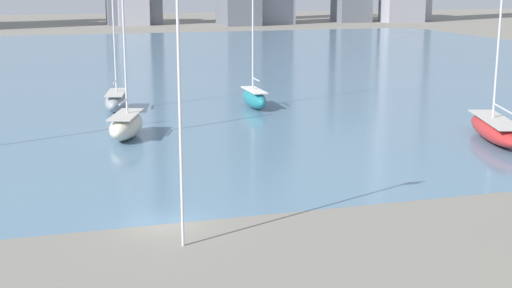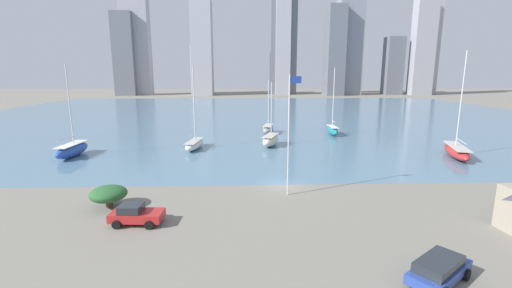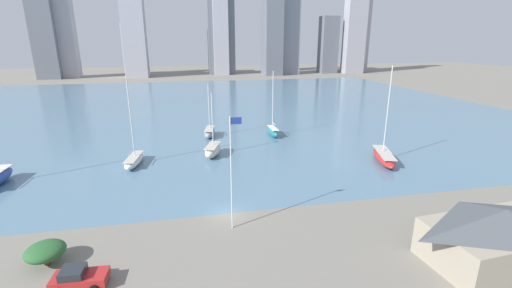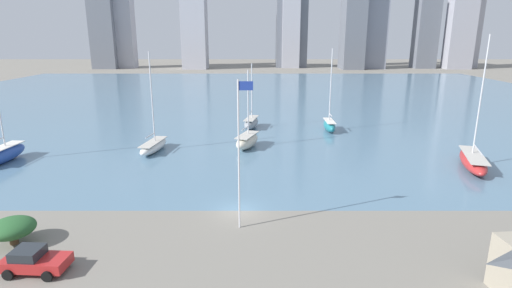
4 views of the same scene
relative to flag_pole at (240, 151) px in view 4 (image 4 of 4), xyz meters
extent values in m
plane|color=gray|center=(-0.31, 3.32, -6.75)|extent=(500.00, 500.00, 0.00)
cube|color=slate|center=(-0.31, 73.32, -6.75)|extent=(180.00, 140.00, 0.00)
cylinder|color=silver|center=(-0.05, 0.00, -0.50)|extent=(0.14, 0.14, 12.52)
cube|color=#1E3899|center=(0.57, 0.00, 5.26)|extent=(1.10, 0.03, 0.70)
cylinder|color=#4C3823|center=(-17.60, -2.78, -6.44)|extent=(0.63, 0.63, 0.63)
ellipsoid|color=#285B2D|center=(-17.60, -2.78, -5.39)|extent=(3.48, 3.48, 1.47)
cube|color=slate|center=(-72.87, 172.91, 16.55)|extent=(11.67, 13.38, 46.61)
cube|color=#A8A8B2|center=(-31.41, 179.24, 7.75)|extent=(10.03, 7.42, 29.01)
cube|color=#A8A8B2|center=(-28.48, 170.21, 19.63)|extent=(11.55, 12.80, 52.77)
cube|color=slate|center=(47.92, 168.61, 18.41)|extent=(10.00, 14.39, 50.32)
cube|color=gray|center=(57.33, 171.77, 22.19)|extent=(14.26, 11.32, 57.88)
cube|color=slate|center=(85.28, 173.68, 10.18)|extent=(10.13, 9.17, 33.86)
cube|color=#9E9EA8|center=(99.86, 168.67, 21.26)|extent=(12.14, 7.55, 56.02)
ellipsoid|color=#1E757F|center=(13.86, 35.57, -5.83)|extent=(1.77, 6.27, 1.83)
cube|color=silver|center=(13.86, 35.57, -4.97)|extent=(1.45, 5.14, 0.10)
cube|color=#2D2D33|center=(13.86, 35.57, -6.34)|extent=(0.17, 1.13, 0.82)
cylinder|color=silver|center=(13.87, 36.04, 1.04)|extent=(0.18, 0.18, 11.92)
cylinder|color=silver|center=(13.86, 34.88, -3.82)|extent=(0.16, 2.31, 0.14)
ellipsoid|color=white|center=(-13.08, 23.09, -6.03)|extent=(3.25, 8.11, 1.43)
cube|color=#BCB7AD|center=(-13.08, 23.09, -5.37)|extent=(2.67, 6.65, 0.10)
cube|color=#2D2D33|center=(-13.08, 23.09, -6.43)|extent=(0.37, 1.43, 0.64)
cylinder|color=silver|center=(-12.99, 23.68, 0.84)|extent=(0.18, 0.18, 12.31)
cylinder|color=silver|center=(-13.20, 22.23, -4.22)|extent=(0.57, 2.92, 0.14)
ellipsoid|color=gray|center=(0.50, 37.69, -5.82)|extent=(3.32, 6.86, 1.85)
cube|color=#BCB7AD|center=(0.50, 37.69, -4.95)|extent=(2.72, 5.63, 0.10)
cube|color=#2D2D33|center=(0.50, 37.69, -6.33)|extent=(0.39, 1.19, 0.83)
cylinder|color=silver|center=(0.60, 38.17, -0.23)|extent=(0.18, 0.18, 9.34)
cylinder|color=silver|center=(0.36, 36.99, -3.80)|extent=(0.62, 2.38, 0.14)
ellipsoid|color=#284CA8|center=(-31.16, 18.15, -5.75)|extent=(2.82, 8.32, 2.01)
cube|color=silver|center=(-31.16, 18.15, -4.79)|extent=(2.31, 6.82, 0.10)
cube|color=#2D2D33|center=(-31.16, 18.15, -6.30)|extent=(0.26, 1.48, 0.90)
ellipsoid|color=beige|center=(0.05, 25.02, -5.77)|extent=(4.31, 6.89, 1.96)
cube|color=#BCB7AD|center=(0.05, 25.02, -4.84)|extent=(3.53, 5.65, 0.10)
cube|color=#2D2D33|center=(0.05, 25.02, -6.31)|extent=(0.54, 1.16, 0.88)
cylinder|color=silver|center=(0.21, 25.48, -0.17)|extent=(0.18, 0.18, 9.23)
cylinder|color=silver|center=(-0.20, 24.28, -3.69)|extent=(0.97, 2.44, 0.14)
ellipsoid|color=#B72828|center=(27.97, 15.75, -5.88)|extent=(5.57, 10.62, 1.74)
cube|color=#BCB7AD|center=(27.97, 15.75, -5.06)|extent=(4.57, 8.71, 0.10)
cube|color=#2D2D33|center=(27.97, 15.75, -6.36)|extent=(0.72, 1.82, 0.78)
cylinder|color=silver|center=(28.21, 16.49, 2.09)|extent=(0.18, 0.18, 14.20)
cylinder|color=silver|center=(27.43, 14.08, -3.91)|extent=(1.68, 4.86, 0.14)
cube|color=#B22323|center=(-13.78, -6.60, -6.02)|extent=(4.49, 2.28, 0.72)
cube|color=#23282D|center=(-14.26, -6.57, -5.34)|extent=(1.94, 1.88, 0.65)
cylinder|color=black|center=(-15.19, -7.55, -6.38)|extent=(0.76, 0.33, 0.74)
cylinder|color=black|center=(-15.07, -5.50, -6.38)|extent=(0.76, 0.33, 0.74)
cylinder|color=black|center=(-12.49, -7.71, -6.38)|extent=(0.76, 0.33, 0.74)
cylinder|color=black|center=(-12.36, -5.66, -6.38)|extent=(0.76, 0.33, 0.74)
camera|label=1|loc=(-5.78, -31.84, 5.63)|focal=50.00mm
camera|label=2|loc=(-4.58, -34.24, 5.88)|focal=24.00mm
camera|label=3|loc=(-4.42, -33.07, 12.96)|focal=24.00mm
camera|label=4|loc=(1.34, -30.89, 8.99)|focal=28.00mm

